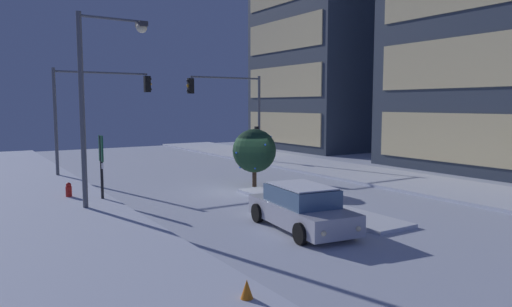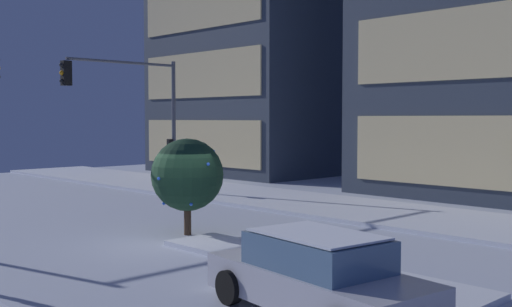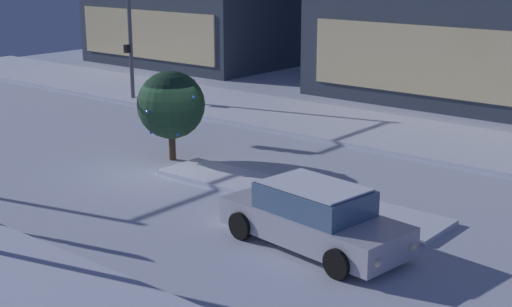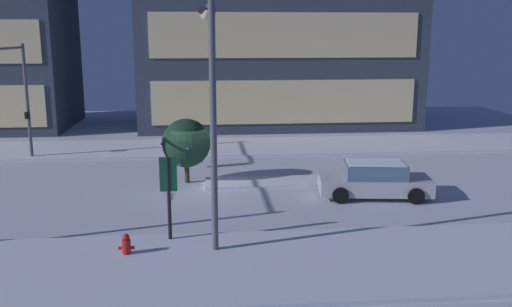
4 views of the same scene
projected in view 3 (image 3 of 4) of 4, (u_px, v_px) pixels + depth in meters
ground at (162, 170)px, 22.75m from camera, size 52.00×52.00×0.00m
curb_strip_far at (319, 120)px, 29.15m from camera, size 52.00×5.20×0.14m
median_strip at (292, 195)px, 20.17m from camera, size 9.00×1.80×0.14m
car_near at (314, 217)px, 16.62m from camera, size 4.79×2.46×1.49m
traffic_light_corner_far_left at (89, 8)px, 30.64m from camera, size 0.32×5.71×6.16m
decorated_tree_median at (171, 105)px, 23.38m from camera, size 2.24×2.25×2.93m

